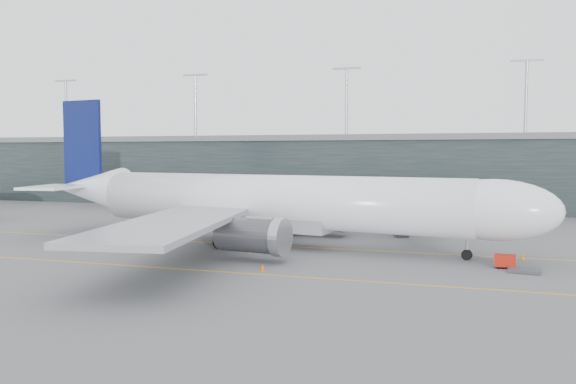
# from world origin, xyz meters

# --- Properties ---
(ground) EXTENTS (320.00, 320.00, 0.00)m
(ground) POSITION_xyz_m (0.00, 0.00, 0.00)
(ground) COLOR #545559
(ground) RESTS_ON ground
(taxiline_a) EXTENTS (160.00, 0.25, 0.02)m
(taxiline_a) POSITION_xyz_m (0.00, -4.00, 0.01)
(taxiline_a) COLOR orange
(taxiline_a) RESTS_ON ground
(taxiline_b) EXTENTS (160.00, 0.25, 0.02)m
(taxiline_b) POSITION_xyz_m (0.00, -20.00, 0.01)
(taxiline_b) COLOR orange
(taxiline_b) RESTS_ON ground
(taxiline_lead_main) EXTENTS (0.25, 60.00, 0.02)m
(taxiline_lead_main) POSITION_xyz_m (5.00, 20.00, 0.01)
(taxiline_lead_main) COLOR orange
(taxiline_lead_main) RESTS_ON ground
(terminal) EXTENTS (240.00, 36.00, 29.00)m
(terminal) POSITION_xyz_m (-0.00, 58.00, 7.62)
(terminal) COLOR black
(terminal) RESTS_ON ground
(main_aircraft) EXTENTS (68.27, 63.60, 19.15)m
(main_aircraft) POSITION_xyz_m (5.49, -3.58, 5.38)
(main_aircraft) COLOR white
(main_aircraft) RESTS_ON ground
(jet_bridge) EXTENTS (18.28, 44.08, 5.90)m
(jet_bridge) POSITION_xyz_m (17.57, 20.64, 4.41)
(jet_bridge) COLOR #2B2C30
(jet_bridge) RESTS_ON ground
(gse_cart) EXTENTS (2.08, 1.41, 1.35)m
(gse_cart) POSITION_xyz_m (32.36, -10.18, 0.75)
(gse_cart) COLOR #AB180C
(gse_cart) RESTS_ON ground
(baggage_dolly) EXTENTS (3.26, 2.78, 0.29)m
(baggage_dolly) POSITION_xyz_m (34.00, -11.59, 0.18)
(baggage_dolly) COLOR #38383D
(baggage_dolly) RESTS_ON ground
(uld_a) EXTENTS (2.57, 2.25, 2.00)m
(uld_a) POSITION_xyz_m (-3.53, 10.62, 1.05)
(uld_a) COLOR #3D3E43
(uld_a) RESTS_ON ground
(uld_b) EXTENTS (2.40, 2.19, 1.78)m
(uld_b) POSITION_xyz_m (-1.63, 10.97, 0.93)
(uld_b) COLOR #3D3E43
(uld_b) RESTS_ON ground
(uld_c) EXTENTS (2.51, 2.22, 1.94)m
(uld_c) POSITION_xyz_m (0.37, 10.42, 1.02)
(uld_c) COLOR #3D3E43
(uld_c) RESTS_ON ground
(cone_nose) EXTENTS (0.43, 0.43, 0.69)m
(cone_nose) POSITION_xyz_m (34.57, -4.74, 0.35)
(cone_nose) COLOR orange
(cone_nose) RESTS_ON ground
(cone_wing_stbd) EXTENTS (0.48, 0.48, 0.76)m
(cone_wing_stbd) POSITION_xyz_m (9.64, -18.58, 0.38)
(cone_wing_stbd) COLOR #CA520B
(cone_wing_stbd) RESTS_ON ground
(cone_wing_port) EXTENTS (0.50, 0.50, 0.80)m
(cone_wing_port) POSITION_xyz_m (8.57, 12.30, 0.40)
(cone_wing_port) COLOR #E94F0C
(cone_wing_port) RESTS_ON ground
(cone_tail) EXTENTS (0.41, 0.41, 0.65)m
(cone_tail) POSITION_xyz_m (-10.25, -9.66, 0.32)
(cone_tail) COLOR #D06F0B
(cone_tail) RESTS_ON ground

